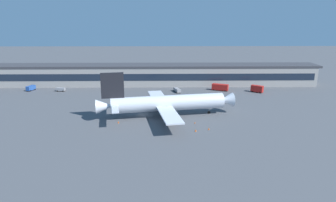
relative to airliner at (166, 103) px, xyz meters
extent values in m
plane|color=#4C4F54|center=(-9.21, 1.94, -5.27)|extent=(600.00, 600.00, 0.00)
cube|color=#9E9993|center=(-9.21, 58.03, -0.12)|extent=(186.32, 14.74, 10.31)
cube|color=#38383D|center=(-9.21, 58.03, 5.64)|extent=(190.05, 15.03, 1.20)
cube|color=#192333|center=(-9.21, 50.61, 0.40)|extent=(182.60, 0.16, 3.71)
cylinder|color=silver|center=(0.86, 0.15, 0.02)|extent=(43.88, 13.48, 5.96)
cone|color=silver|center=(24.05, 4.27, 0.02)|extent=(6.28, 6.52, 5.67)
cone|color=silver|center=(-22.61, -4.02, 0.02)|extent=(7.40, 6.43, 5.37)
cube|color=black|center=(-19.57, -3.48, 7.77)|extent=(8.31, 1.95, 9.54)
cube|color=silver|center=(-20.23, 3.07, 0.91)|extent=(4.24, 10.99, 0.30)
cube|color=silver|center=(-17.93, -9.85, 0.91)|extent=(4.24, 10.99, 0.30)
cube|color=silver|center=(-3.34, 12.38, -0.58)|extent=(9.33, 20.33, 0.50)
cube|color=silver|center=(1.13, -12.77, -0.58)|extent=(9.33, 20.33, 0.50)
cylinder|color=#99999E|center=(-1.84, 9.66, -2.62)|extent=(5.42, 4.09, 3.28)
cylinder|color=#99999E|center=(1.60, -9.71, -2.62)|extent=(5.42, 4.09, 3.28)
cylinder|color=black|center=(17.14, 3.04, -4.72)|extent=(1.17, 0.68, 1.10)
cylinder|color=slate|center=(17.14, 3.04, -3.29)|extent=(0.24, 0.24, 2.31)
cylinder|color=black|center=(-1.75, 2.42, -4.72)|extent=(1.17, 0.68, 1.10)
cylinder|color=slate|center=(-1.75, 2.42, -3.29)|extent=(0.24, 0.24, 2.31)
cylinder|color=black|center=(-0.81, -2.87, -4.72)|extent=(1.17, 0.68, 1.10)
cylinder|color=slate|center=(-0.81, -2.87, -3.29)|extent=(0.24, 0.24, 2.31)
cube|color=#2651A5|center=(-70.49, 44.32, -3.82)|extent=(3.57, 5.61, 2.20)
cube|color=black|center=(-70.89, 42.95, -3.38)|extent=(2.45, 2.31, 0.55)
cylinder|color=black|center=(-70.05, 42.30, -4.92)|extent=(0.48, 0.76, 0.70)
cylinder|color=black|center=(-71.95, 42.85, -4.92)|extent=(0.48, 0.76, 0.70)
cylinder|color=black|center=(-69.03, 45.79, -4.92)|extent=(0.48, 0.76, 0.70)
cylinder|color=black|center=(-70.93, 46.35, -4.92)|extent=(0.48, 0.76, 0.70)
cube|color=gray|center=(6.14, 39.75, -4.12)|extent=(3.72, 6.70, 1.60)
cube|color=black|center=(5.64, 41.44, -3.80)|extent=(2.40, 2.67, 0.40)
cylinder|color=black|center=(4.64, 41.64, -4.92)|extent=(0.49, 0.76, 0.70)
cylinder|color=black|center=(6.37, 42.15, -4.92)|extent=(0.49, 0.76, 0.70)
cylinder|color=black|center=(5.91, 37.35, -4.92)|extent=(0.49, 0.76, 0.70)
cylinder|color=black|center=(7.63, 37.85, -4.92)|extent=(0.49, 0.76, 0.70)
cube|color=red|center=(47.01, 38.48, -3.32)|extent=(6.19, 5.62, 3.20)
cube|color=black|center=(48.30, 37.45, -2.68)|extent=(3.02, 3.04, 0.80)
cylinder|color=black|center=(49.33, 38.01, -4.92)|extent=(0.73, 0.67, 0.70)
cylinder|color=black|center=(47.98, 36.32, -4.92)|extent=(0.73, 0.67, 0.70)
cylinder|color=black|center=(46.04, 40.63, -4.92)|extent=(0.73, 0.67, 0.70)
cylinder|color=black|center=(44.70, 38.94, -4.92)|extent=(0.73, 0.67, 0.70)
cube|color=red|center=(28.84, 42.88, -3.42)|extent=(8.82, 5.93, 3.00)
cube|color=black|center=(30.96, 41.96, -2.82)|extent=(3.73, 3.54, 0.75)
cylinder|color=black|center=(32.04, 42.86, -4.92)|extent=(0.76, 0.56, 0.70)
cylinder|color=black|center=(31.03, 40.55, -4.92)|extent=(0.76, 0.56, 0.70)
cylinder|color=black|center=(26.65, 45.22, -4.92)|extent=(0.76, 0.56, 0.70)
cylinder|color=black|center=(25.64, 42.91, -4.92)|extent=(0.76, 0.56, 0.70)
cube|color=gray|center=(-54.30, 42.43, -4.17)|extent=(4.62, 2.48, 1.50)
cube|color=black|center=(-53.10, 42.26, -3.87)|extent=(1.76, 1.94, 0.38)
cylinder|color=black|center=(-52.65, 43.06, -4.92)|extent=(0.73, 0.39, 0.70)
cylinder|color=black|center=(-52.89, 41.37, -4.92)|extent=(0.73, 0.39, 0.70)
cylinder|color=black|center=(-55.70, 43.48, -4.92)|extent=(0.73, 0.39, 0.70)
cylinder|color=black|center=(-55.94, 41.79, -4.92)|extent=(0.73, 0.39, 0.70)
cone|color=#F2590C|center=(10.39, -8.43, -4.99)|extent=(0.45, 0.45, 0.56)
cone|color=#F2590C|center=(9.83, -16.37, -4.90)|extent=(0.59, 0.59, 0.74)
cone|color=#F2590C|center=(-17.35, -7.66, -4.94)|extent=(0.54, 0.54, 0.67)
cone|color=#F2590C|center=(14.49, -14.80, -4.93)|extent=(0.54, 0.54, 0.68)
camera|label=1|loc=(-1.02, -111.79, 31.57)|focal=32.42mm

